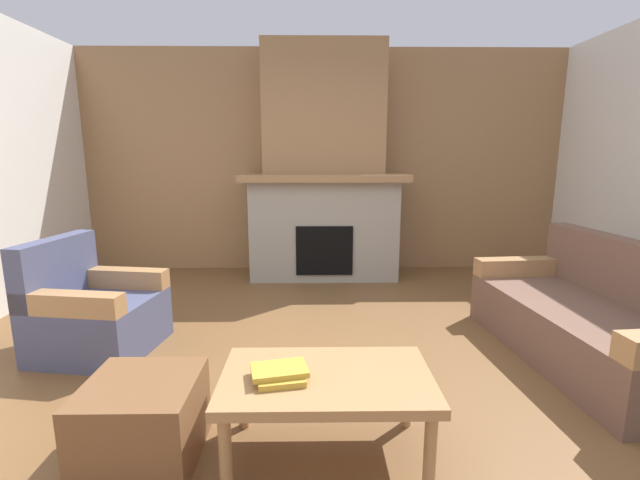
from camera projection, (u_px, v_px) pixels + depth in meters
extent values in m
plane|color=brown|center=(333.00, 384.00, 2.81)|extent=(9.00, 9.00, 0.00)
cube|color=#997047|center=(323.00, 162.00, 5.49)|extent=(6.00, 0.12, 2.70)
cube|color=gray|center=(324.00, 228.00, 5.24)|extent=(1.70, 0.70, 1.15)
cube|color=black|center=(324.00, 250.00, 4.95)|extent=(0.64, 0.08, 0.56)
cube|color=#997047|center=(324.00, 177.00, 5.07)|extent=(1.90, 0.82, 0.08)
cube|color=#997047|center=(324.00, 109.00, 5.07)|extent=(1.40, 0.50, 1.47)
cube|color=brown|center=(583.00, 333.00, 3.12)|extent=(0.99, 1.86, 0.40)
cube|color=brown|center=(635.00, 274.00, 3.07)|extent=(0.31, 1.81, 0.45)
cube|color=#A87A4C|center=(523.00, 267.00, 3.87)|extent=(0.85, 0.23, 0.15)
cube|color=#474C6B|center=(101.00, 325.00, 3.27)|extent=(0.86, 0.86, 0.40)
cube|color=#474C6B|center=(56.00, 268.00, 3.22)|extent=(0.25, 0.77, 0.45)
cube|color=#A87A4C|center=(68.00, 304.00, 2.91)|extent=(0.77, 0.25, 0.15)
cube|color=#A87A4C|center=(121.00, 278.00, 3.51)|extent=(0.77, 0.25, 0.15)
cube|color=#A87A4C|center=(327.00, 380.00, 2.07)|extent=(1.00, 0.60, 0.05)
cylinder|color=#A87A4C|center=(225.00, 455.00, 1.87)|extent=(0.06, 0.06, 0.38)
cylinder|color=#A87A4C|center=(430.00, 453.00, 1.88)|extent=(0.06, 0.06, 0.38)
cylinder|color=#A87A4C|center=(243.00, 394.00, 2.34)|extent=(0.06, 0.06, 0.38)
cylinder|color=#A87A4C|center=(407.00, 393.00, 2.35)|extent=(0.06, 0.06, 0.38)
cube|color=brown|center=(143.00, 420.00, 2.10)|extent=(0.52, 0.52, 0.40)
cube|color=gold|center=(281.00, 379.00, 1.99)|extent=(0.24, 0.18, 0.03)
cube|color=gold|center=(279.00, 370.00, 2.02)|extent=(0.29, 0.22, 0.03)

